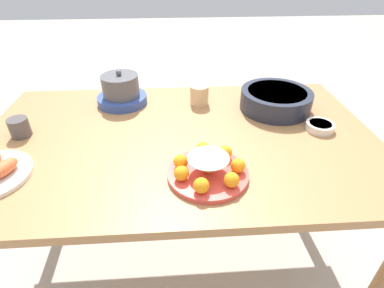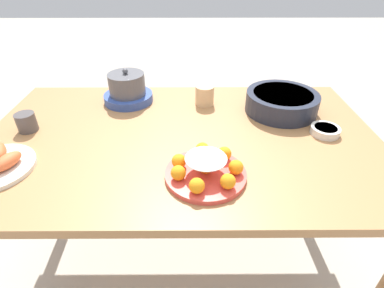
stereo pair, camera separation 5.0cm
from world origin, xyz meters
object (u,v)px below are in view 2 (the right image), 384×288
object	(u,v)px
dining_table	(181,156)
cup_far	(205,95)
serving_bowl	(282,102)
sauce_bowl	(325,130)
cup_near	(26,122)
cake_plate	(206,170)
warming_pot	(128,90)

from	to	relation	value
dining_table	cup_far	xyz separation A→B (m)	(0.10, 0.26, 0.14)
serving_bowl	sauce_bowl	size ratio (longest dim) A/B	2.79
serving_bowl	sauce_bowl	bearing A→B (deg)	-56.43
cup_near	cake_plate	bearing A→B (deg)	-22.63
sauce_bowl	warming_pot	distance (m)	0.83
cake_plate	sauce_bowl	distance (m)	0.52
cup_near	warming_pot	xyz separation A→B (m)	(0.34, 0.25, 0.02)
cake_plate	cup_near	world-z (taller)	cake_plate
dining_table	cake_plate	xyz separation A→B (m)	(0.08, -0.24, 0.12)
cake_plate	warming_pot	world-z (taller)	warming_pot
cake_plate	cup_near	size ratio (longest dim) A/B	3.48
sauce_bowl	cup_near	distance (m)	1.12
dining_table	serving_bowl	bearing A→B (deg)	24.41
serving_bowl	sauce_bowl	world-z (taller)	serving_bowl
dining_table	cake_plate	size ratio (longest dim) A/B	5.87
cup_far	dining_table	bearing A→B (deg)	-110.74
cup_near	cup_far	world-z (taller)	cup_far
dining_table	warming_pot	bearing A→B (deg)	129.98
cake_plate	sauce_bowl	world-z (taller)	cake_plate
cake_plate	serving_bowl	size ratio (longest dim) A/B	0.84
sauce_bowl	cup_far	world-z (taller)	cup_far
dining_table	serving_bowl	xyz separation A→B (m)	(0.42, 0.19, 0.14)
dining_table	serving_bowl	world-z (taller)	serving_bowl
sauce_bowl	cup_near	bearing A→B (deg)	178.34
dining_table	warming_pot	size ratio (longest dim) A/B	6.80
dining_table	cup_near	size ratio (longest dim) A/B	20.44
cup_near	warming_pot	size ratio (longest dim) A/B	0.33
cake_plate	cup_near	bearing A→B (deg)	157.37
dining_table	serving_bowl	size ratio (longest dim) A/B	4.94
serving_bowl	cup_far	distance (m)	0.33
cup_far	cup_near	bearing A→B (deg)	-162.12
cake_plate	cup_far	distance (m)	0.50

